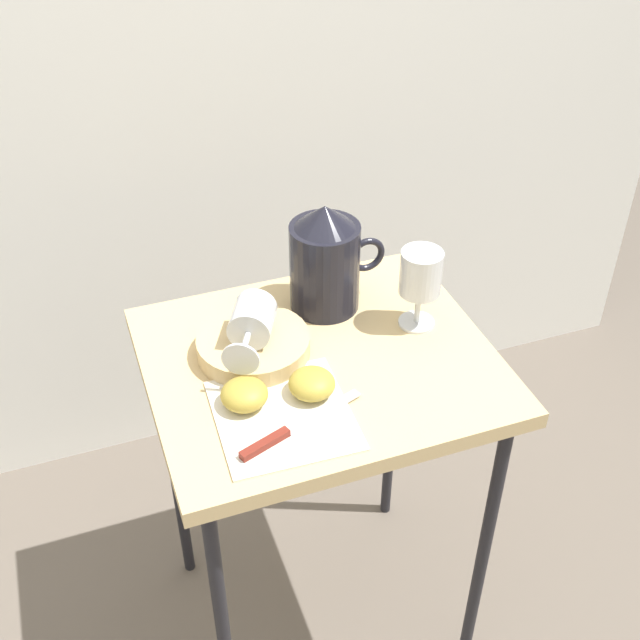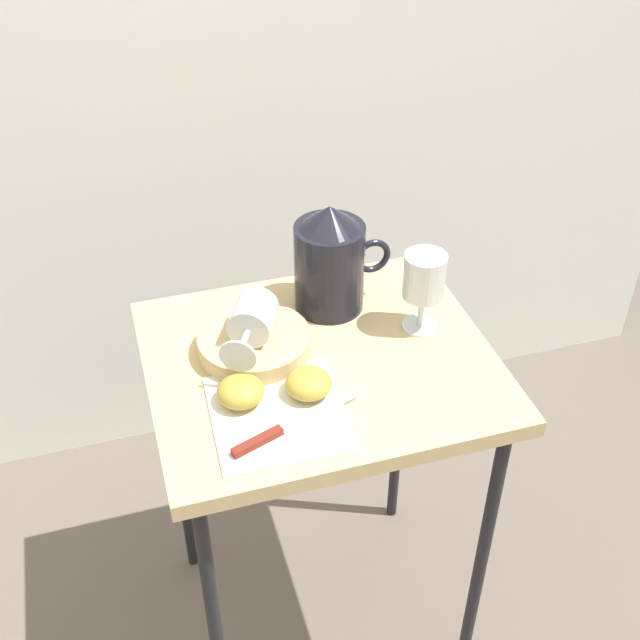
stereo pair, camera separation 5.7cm
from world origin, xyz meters
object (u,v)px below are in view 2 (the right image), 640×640
at_px(table, 320,390).
at_px(pitcher, 330,266).
at_px(apple_half_right, 309,383).
at_px(wine_glass_upright, 424,280).
at_px(apple_half_left, 241,391).
at_px(basket_tray, 254,343).
at_px(knife, 278,432).
at_px(wine_glass_tipped_near, 252,319).

height_order(table, pitcher, pitcher).
bearing_deg(pitcher, apple_half_right, -115.09).
distance_m(wine_glass_upright, apple_half_left, 0.36).
bearing_deg(apple_half_right, wine_glass_upright, 25.47).
bearing_deg(apple_half_left, apple_half_right, -6.58).
distance_m(table, wine_glass_upright, 0.26).
bearing_deg(basket_tray, wine_glass_upright, -3.72).
bearing_deg(table, pitcher, 66.61).
bearing_deg(wine_glass_upright, knife, -148.69).
bearing_deg(basket_tray, table, -26.08).
bearing_deg(table, apple_half_left, -155.07).
bearing_deg(basket_tray, pitcher, 28.98).
relative_size(wine_glass_upright, knife, 0.69).
bearing_deg(apple_half_left, wine_glass_tipped_near, 67.46).
relative_size(wine_glass_upright, apple_half_left, 2.00).
distance_m(pitcher, knife, 0.35).
bearing_deg(table, wine_glass_tipped_near, 155.99).
bearing_deg(basket_tray, knife, -93.35).
xyz_separation_m(pitcher, knife, (-0.17, -0.29, -0.08)).
distance_m(pitcher, apple_half_right, 0.25).
height_order(wine_glass_tipped_near, knife, wine_glass_tipped_near).
bearing_deg(wine_glass_upright, apple_half_left, -163.71).
distance_m(basket_tray, pitcher, 0.20).
distance_m(basket_tray, apple_half_right, 0.14).
bearing_deg(wine_glass_upright, table, -171.04).
distance_m(table, wine_glass_tipped_near, 0.18).
relative_size(apple_half_left, knife, 0.34).
xyz_separation_m(wine_glass_upright, wine_glass_tipped_near, (-0.29, 0.02, -0.03)).
xyz_separation_m(basket_tray, pitcher, (0.16, 0.09, 0.07)).
height_order(basket_tray, wine_glass_upright, wine_glass_upright).
bearing_deg(knife, apple_half_left, 113.32).
relative_size(basket_tray, knife, 0.88).
bearing_deg(apple_half_right, pitcher, 64.91).
xyz_separation_m(basket_tray, apple_half_right, (0.06, -0.13, 0.01)).
bearing_deg(wine_glass_upright, apple_half_right, -154.53).
xyz_separation_m(wine_glass_upright, apple_half_right, (-0.24, -0.11, -0.08)).
distance_m(wine_glass_tipped_near, knife, 0.21).
bearing_deg(wine_glass_upright, basket_tray, 176.28).
bearing_deg(apple_half_left, table, 24.93).
xyz_separation_m(apple_half_left, knife, (0.04, -0.09, -0.02)).
distance_m(wine_glass_upright, wine_glass_tipped_near, 0.30).
relative_size(table, knife, 3.38).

